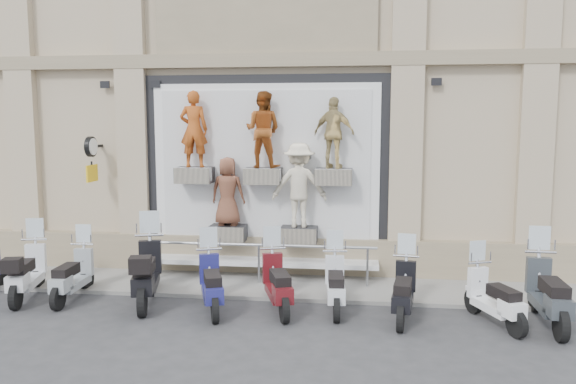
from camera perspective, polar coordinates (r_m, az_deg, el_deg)
name	(u,v)px	position (r m, az deg, el deg)	size (l,w,h in m)	color
ground	(240,318)	(10.37, -4.93, -12.64)	(90.00, 90.00, 0.00)	#313133
sidewalk	(260,283)	(12.31, -2.88, -9.21)	(16.00, 2.20, 0.08)	gray
building	(288,35)	(16.85, -0.02, 15.65)	(14.00, 8.60, 12.00)	tan
shop_vitrine	(269,173)	(12.49, -1.98, 1.96)	(5.60, 0.83, 4.30)	black
guard_rail	(259,265)	(12.11, -2.97, -7.41)	(5.06, 0.10, 0.93)	#9EA0A5
clock_sign_bracket	(91,153)	(13.42, -19.34, 3.74)	(0.10, 0.80, 1.02)	black
scooter_b	(26,261)	(12.33, -25.04, -6.39)	(0.55, 1.87, 1.52)	silver
scooter_c	(72,265)	(11.92, -21.08, -6.92)	(0.51, 1.74, 1.41)	gray
scooter_d	(146,260)	(11.22, -14.20, -6.74)	(0.61, 2.11, 1.71)	black
scooter_e	(211,272)	(10.59, -7.79, -8.07)	(0.53, 1.82, 1.48)	navy
scooter_f	(277,272)	(10.50, -1.08, -8.09)	(0.54, 1.84, 1.49)	#4D0D11
scooter_g	(336,273)	(10.56, 4.86, -8.23)	(0.51, 1.74, 1.42)	silver
scooter_h	(404,280)	(10.28, 11.69, -8.72)	(0.52, 1.77, 1.44)	black
scooter_i	(495,286)	(10.44, 20.28, -8.97)	(0.49, 1.69, 1.38)	white
scooter_j	(549,280)	(10.71, 24.98, -8.08)	(0.59, 2.01, 1.63)	#2E3338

